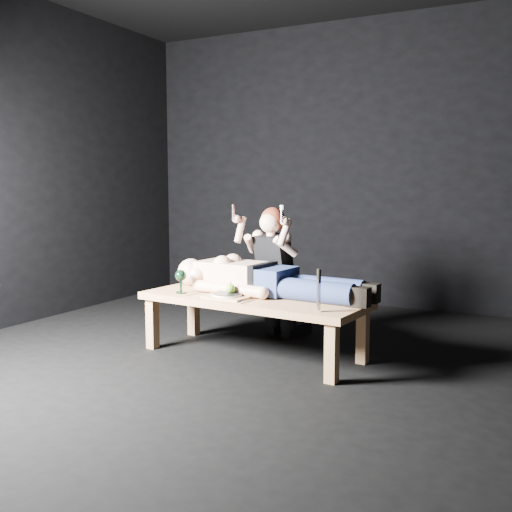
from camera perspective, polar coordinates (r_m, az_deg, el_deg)
name	(u,v)px	position (r m, az deg, el deg)	size (l,w,h in m)	color
ground	(254,365)	(4.33, -0.21, -10.35)	(5.00, 5.00, 0.00)	black
back_wall	(363,164)	(6.47, 10.14, 8.66)	(5.00, 5.00, 0.00)	black
table	(253,326)	(4.50, -0.29, -6.72)	(1.72, 0.64, 0.45)	#BA824D
lying_man	(270,276)	(4.52, 1.31, -1.94)	(1.82, 0.56, 0.28)	#D3A388
kneeling_woman	(279,271)	(4.98, 2.20, -1.43)	(0.60, 0.67, 1.13)	black
serving_tray	(227,297)	(4.40, -2.76, -3.92)	(0.32, 0.23, 0.02)	#A78256
plate	(227,294)	(4.39, -2.76, -3.69)	(0.22, 0.22, 0.02)	white
apple	(231,289)	(4.38, -2.45, -3.14)	(0.07, 0.07, 0.07)	#57961B
goblet	(181,282)	(4.61, -7.20, -2.44)	(0.09, 0.09, 0.18)	black
fork_flat	(194,294)	(4.57, -5.95, -3.63)	(0.02, 0.18, 0.01)	#B2B2B7
knife_flat	(247,301)	(4.26, -0.83, -4.35)	(0.02, 0.18, 0.01)	#B2B2B7
spoon_flat	(244,299)	(4.33, -1.14, -4.17)	(0.02, 0.18, 0.01)	#B2B2B7
carving_knife	(319,290)	(3.92, 6.02, -3.29)	(0.04, 0.04, 0.28)	#B2B2B7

